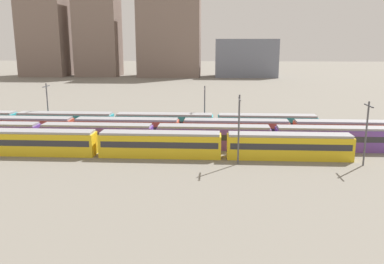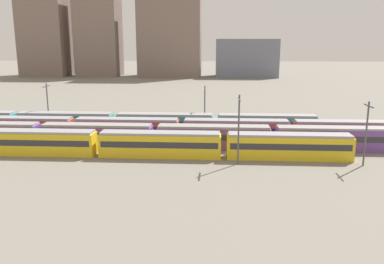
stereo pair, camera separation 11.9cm
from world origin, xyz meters
The scene contains 13 objects.
ground_plane centered at (0.00, 7.80, 0.00)m, with size 600.00×600.00×0.00m, color slate.
train_track_0 centered at (18.80, 0.00, 1.90)m, with size 74.70×3.06×3.75m.
train_track_1 centered at (26.65, 5.20, 1.90)m, with size 74.70×3.06×3.75m.
train_track_2 centered at (30.45, 10.40, 1.90)m, with size 74.70×3.06×3.75m.
train_track_3 centered at (17.48, 15.60, 1.90)m, with size 74.70×3.06×3.75m.
catenary_pole_0 centered at (39.61, -3.19, 5.43)m, with size 0.24×3.20×9.77m.
catenary_pole_1 centered at (3.55, 18.43, 5.00)m, with size 0.24×3.20×8.93m.
catenary_pole_2 centered at (56.90, -2.84, 5.01)m, with size 0.24×3.20×8.96m.
catenary_pole_3 centered at (34.27, 18.80, 4.82)m, with size 0.24×3.20×8.59m.
distant_building_0 centered at (-48.99, 143.62, 18.71)m, with size 22.02×20.37×37.41m, color #7A665B.
distant_building_1 centered at (-22.40, 143.62, 21.68)m, with size 20.76×16.46×43.36m, color #7A665B.
distant_building_2 centered at (13.35, 143.62, 22.52)m, with size 29.97×20.19×45.04m, color #7A665B.
distant_building_3 centered at (50.79, 143.62, 9.09)m, with size 29.82×17.94×18.18m, color slate.
Camera 1 is at (36.43, -57.31, 16.69)m, focal length 37.52 mm.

